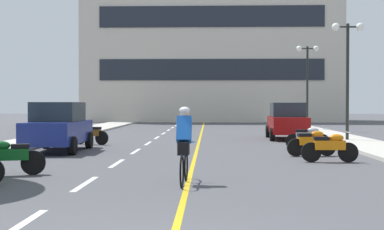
{
  "coord_description": "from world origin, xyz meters",
  "views": [
    {
      "loc": [
        0.71,
        -5.49,
        1.75
      ],
      "look_at": [
        -0.12,
        20.57,
        1.21
      ],
      "focal_mm": 49.59,
      "sensor_mm": 36.0,
      "label": 1
    }
  ],
  "objects": [
    {
      "name": "lane_dash_11",
      "position": [
        -2.0,
        46.0,
        0.0
      ],
      "size": [
        0.14,
        2.2,
        0.01
      ],
      "primitive_type": "cube",
      "color": "silver",
      "rests_on": "ground"
    },
    {
      "name": "lane_dash_9",
      "position": [
        -2.0,
        38.0,
        0.0
      ],
      "size": [
        0.14,
        2.2,
        0.01
      ],
      "primitive_type": "cube",
      "color": "silver",
      "rests_on": "ground"
    },
    {
      "name": "ground_plane",
      "position": [
        0.0,
        21.0,
        0.0
      ],
      "size": [
        140.0,
        140.0,
        0.0
      ],
      "primitive_type": "plane",
      "color": "#47474C"
    },
    {
      "name": "lane_dash_5",
      "position": [
        -2.0,
        22.0,
        0.0
      ],
      "size": [
        0.14,
        2.2,
        0.01
      ],
      "primitive_type": "cube",
      "color": "silver",
      "rests_on": "ground"
    },
    {
      "name": "lane_dash_7",
      "position": [
        -2.0,
        30.0,
        0.0
      ],
      "size": [
        0.14,
        2.2,
        0.01
      ],
      "primitive_type": "cube",
      "color": "silver",
      "rests_on": "ground"
    },
    {
      "name": "motorcycle_6",
      "position": [
        4.54,
        15.03,
        0.47
      ],
      "size": [
        1.7,
        0.6,
        0.92
      ],
      "color": "black",
      "rests_on": "ground"
    },
    {
      "name": "lane_dash_1",
      "position": [
        -2.0,
        6.0,
        0.0
      ],
      "size": [
        0.14,
        2.2,
        0.01
      ],
      "primitive_type": "cube",
      "color": "silver",
      "rests_on": "ground"
    },
    {
      "name": "street_lamp_mid",
      "position": [
        7.07,
        19.04,
        4.01
      ],
      "size": [
        1.46,
        0.36,
        5.35
      ],
      "color": "black",
      "rests_on": "curb_right"
    },
    {
      "name": "lane_dash_2",
      "position": [
        -2.0,
        10.0,
        0.0
      ],
      "size": [
        0.14,
        2.2,
        0.01
      ],
      "primitive_type": "cube",
      "color": "silver",
      "rests_on": "ground"
    },
    {
      "name": "curb_left",
      "position": [
        -7.2,
        24.0,
        0.06
      ],
      "size": [
        2.4,
        72.0,
        0.12
      ],
      "primitive_type": "cube",
      "color": "#B7B2A8",
      "rests_on": "ground"
    },
    {
      "name": "parked_car_mid",
      "position": [
        4.62,
        21.03,
        0.92
      ],
      "size": [
        2.05,
        4.26,
        1.82
      ],
      "color": "black",
      "rests_on": "ground"
    },
    {
      "name": "office_building",
      "position": [
        0.93,
        49.98,
        8.4
      ],
      "size": [
        25.44,
        10.08,
        16.79
      ],
      "color": "beige",
      "rests_on": "ground"
    },
    {
      "name": "lane_dash_6",
      "position": [
        -2.0,
        26.0,
        0.0
      ],
      "size": [
        0.14,
        2.2,
        0.01
      ],
      "primitive_type": "cube",
      "color": "silver",
      "rests_on": "ground"
    },
    {
      "name": "lane_dash_3",
      "position": [
        -2.0,
        14.0,
        0.0
      ],
      "size": [
        0.14,
        2.2,
        0.01
      ],
      "primitive_type": "cube",
      "color": "silver",
      "rests_on": "ground"
    },
    {
      "name": "street_lamp_far",
      "position": [
        7.17,
        29.5,
        4.08
      ],
      "size": [
        1.46,
        0.36,
        5.45
      ],
      "color": "black",
      "rests_on": "curb_right"
    },
    {
      "name": "cyclist_rider",
      "position": [
        0.17,
        6.08,
        0.89
      ],
      "size": [
        0.42,
        1.77,
        1.71
      ],
      "color": "black",
      "rests_on": "ground"
    },
    {
      "name": "motorcycle_3",
      "position": [
        -4.16,
        7.26,
        0.47
      ],
      "size": [
        1.66,
        0.75,
        0.92
      ],
      "color": "black",
      "rests_on": "ground"
    },
    {
      "name": "centre_line_yellow",
      "position": [
        0.25,
        24.0,
        0.0
      ],
      "size": [
        0.12,
        66.0,
        0.01
      ],
      "primitive_type": "cube",
      "color": "gold",
      "rests_on": "ground"
    },
    {
      "name": "lane_dash_0",
      "position": [
        -2.0,
        2.0,
        0.0
      ],
      "size": [
        0.14,
        2.2,
        0.01
      ],
      "primitive_type": "cube",
      "color": "silver",
      "rests_on": "ground"
    },
    {
      "name": "parked_car_near",
      "position": [
        -4.84,
        13.86,
        0.92
      ],
      "size": [
        2.0,
        4.24,
        1.82
      ],
      "color": "black",
      "rests_on": "ground"
    },
    {
      "name": "motorcycle_4",
      "position": [
        4.35,
        10.5,
        0.47
      ],
      "size": [
        1.7,
        0.6,
        0.92
      ],
      "color": "black",
      "rests_on": "ground"
    },
    {
      "name": "motorcycle_7",
      "position": [
        -4.41,
        17.2,
        0.47
      ],
      "size": [
        1.64,
        0.79,
        0.92
      ],
      "color": "black",
      "rests_on": "ground"
    },
    {
      "name": "lane_dash_4",
      "position": [
        -2.0,
        18.0,
        0.0
      ],
      "size": [
        0.14,
        2.2,
        0.01
      ],
      "primitive_type": "cube",
      "color": "silver",
      "rests_on": "ground"
    },
    {
      "name": "lane_dash_8",
      "position": [
        -2.0,
        34.0,
        0.0
      ],
      "size": [
        0.14,
        2.2,
        0.01
      ],
      "primitive_type": "cube",
      "color": "silver",
      "rests_on": "ground"
    },
    {
      "name": "motorcycle_5",
      "position": [
        4.17,
        12.36,
        0.47
      ],
      "size": [
        1.69,
        0.62,
        0.92
      ],
      "color": "black",
      "rests_on": "ground"
    },
    {
      "name": "curb_right",
      "position": [
        7.2,
        24.0,
        0.06
      ],
      "size": [
        2.4,
        72.0,
        0.12
      ],
      "primitive_type": "cube",
      "color": "#B7B2A8",
      "rests_on": "ground"
    },
    {
      "name": "lane_dash_10",
      "position": [
        -2.0,
        42.0,
        0.0
      ],
      "size": [
        0.14,
        2.2,
        0.01
      ],
      "primitive_type": "cube",
      "color": "silver",
      "rests_on": "ground"
    }
  ]
}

